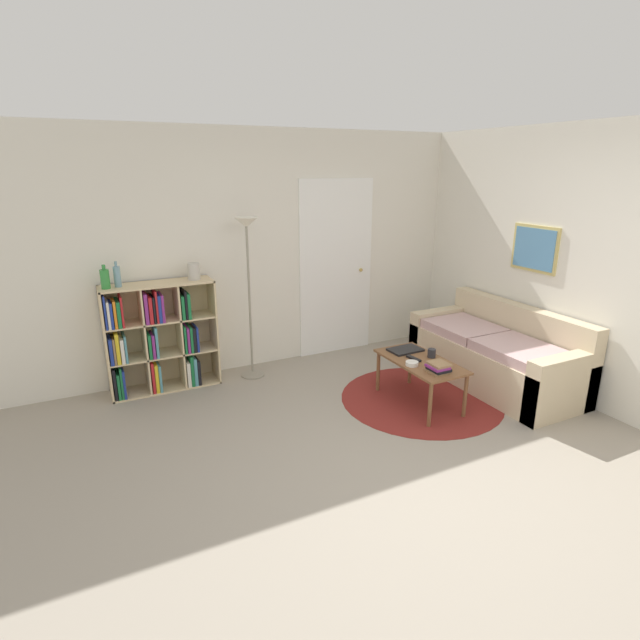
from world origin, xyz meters
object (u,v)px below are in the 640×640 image
object	(u,v)px
couch	(498,356)
bowl	(412,364)
floor_lamp	(247,251)
bookshelf	(157,338)
cup	(432,353)
bottle_middle	(117,276)
bottle_left	(105,279)
coffee_table	(420,365)
vase_on_shelf	(194,271)
laptop	(405,350)

from	to	relation	value
couch	bowl	distance (m)	1.22
floor_lamp	bowl	distance (m)	2.00
couch	bookshelf	bearing A→B (deg)	156.22
bookshelf	couch	size ratio (longest dim) A/B	0.60
bowl	cup	bearing A→B (deg)	16.23
bowl	bottle_middle	bearing A→B (deg)	146.63
cup	bottle_left	size ratio (longest dim) A/B	0.37
bookshelf	cup	size ratio (longest dim) A/B	13.35
cup	couch	bearing A→B (deg)	1.47
coffee_table	bottle_left	world-z (taller)	bottle_left
bottle_middle	vase_on_shelf	distance (m)	0.72
cup	bottle_left	bearing A→B (deg)	152.50
bottle_left	bottle_middle	size ratio (longest dim) A/B	0.93
bottle_left	vase_on_shelf	bearing A→B (deg)	1.61
bookshelf	bottle_left	world-z (taller)	bottle_left
cup	bottle_left	distance (m)	3.16
couch	laptop	xyz separation A→B (m)	(-1.03, 0.23, 0.16)
bookshelf	bottle_left	xyz separation A→B (m)	(-0.41, -0.02, 0.66)
bowl	vase_on_shelf	bearing A→B (deg)	136.46
laptop	bottle_left	xyz separation A→B (m)	(-2.61, 1.16, 0.75)
coffee_table	laptop	bearing A→B (deg)	85.56
coffee_table	cup	distance (m)	0.17
bookshelf	cup	distance (m)	2.73
coffee_table	vase_on_shelf	bearing A→B (deg)	140.24
bookshelf	vase_on_shelf	world-z (taller)	vase_on_shelf
floor_lamp	bottle_middle	distance (m)	1.27
bookshelf	vase_on_shelf	size ratio (longest dim) A/B	6.71
couch	laptop	world-z (taller)	couch
floor_lamp	bowl	bearing A→B (deg)	-52.93
couch	coffee_table	size ratio (longest dim) A/B	2.02
vase_on_shelf	bottle_left	bearing A→B (deg)	-178.39
laptop	bowl	size ratio (longest dim) A/B	2.82
couch	bowl	xyz separation A→B (m)	(-1.20, -0.11, 0.17)
couch	vase_on_shelf	xyz separation A→B (m)	(-2.81, 1.42, 0.90)
floor_lamp	coffee_table	distance (m)	2.07
bookshelf	floor_lamp	bearing A→B (deg)	-6.66
bottle_left	couch	bearing A→B (deg)	-21.02
bookshelf	bottle_left	distance (m)	0.78
floor_lamp	bottle_middle	bearing A→B (deg)	174.87
bottle_left	vase_on_shelf	distance (m)	0.83
bookshelf	bottle_left	size ratio (longest dim) A/B	4.91
laptop	floor_lamp	bearing A→B (deg)	139.14
coffee_table	bottle_middle	bearing A→B (deg)	149.37
couch	floor_lamp	bearing A→B (deg)	150.03
bottle_middle	vase_on_shelf	size ratio (longest dim) A/B	1.47
floor_lamp	couch	distance (m)	2.83
bottle_middle	vase_on_shelf	world-z (taller)	bottle_middle
bowl	vase_on_shelf	size ratio (longest dim) A/B	0.71
floor_lamp	bowl	xyz separation A→B (m)	(1.07, -1.42, -0.91)
bookshelf	bottle_middle	xyz separation A→B (m)	(-0.30, 0.00, 0.67)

